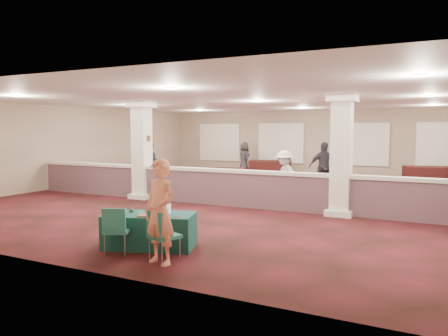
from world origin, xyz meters
The scene contains 32 objects.
ground centered at (0.00, 0.00, 0.00)m, with size 16.00×16.00×0.00m, color #441117.
wall_back centered at (0.00, 8.00, 1.60)m, with size 16.00×0.04×3.20m, color #7E6F57.
wall_front centered at (0.00, -8.00, 1.60)m, with size 16.00×0.04×3.20m, color #7E6F57.
wall_left centered at (-8.00, 0.00, 1.60)m, with size 0.04×16.00×3.20m, color #7E6F57.
ceiling centered at (0.00, 0.00, 3.20)m, with size 16.00×16.00×0.02m, color white.
partition_wall centered at (0.00, -1.50, 0.57)m, with size 15.60×0.28×1.10m.
column_left centered at (-3.50, -1.50, 1.64)m, with size 0.72×0.72×3.20m.
column_right centered at (3.00, -1.50, 1.64)m, with size 0.72×0.72×3.20m.
sconce_left centered at (-3.78, -1.50, 2.00)m, with size 0.12×0.12×0.18m.
sconce_right centered at (-3.22, -1.50, 2.00)m, with size 0.12×0.12×0.18m.
near_table centered at (0.37, -6.36, 0.33)m, with size 1.70×0.85×0.65m, color #0F372C.
conf_chair_main centered at (1.12, -7.07, 0.53)m, with size 0.58×0.58×0.90m.
conf_chair_side centered at (0.15, -7.08, 0.52)m, with size 0.58×0.58×0.88m.
woman centered at (1.17, -7.13, 0.89)m, with size 0.64×0.43×1.79m, color #FC906D.
far_table_front_left centered at (-5.04, 0.30, 0.40)m, with size 1.97×0.99×0.80m, color black.
far_table_front_center centered at (1.93, 0.30, 0.35)m, with size 1.70×0.85×0.69m, color black.
far_table_front_right centered at (2.50, 0.30, 0.36)m, with size 1.76×0.88×0.72m, color black.
far_table_back_left centered at (-2.76, 3.20, 0.34)m, with size 1.68×0.84×0.68m, color black.
far_table_back_center centered at (-2.00, 6.50, 0.40)m, with size 1.97×0.99×0.80m, color black.
far_table_back_right centered at (4.94, 6.36, 0.39)m, with size 1.94×0.97×0.79m, color black.
attendee_a centered at (-5.89, 2.26, 0.87)m, with size 0.84×0.47×1.74m, color black.
attendee_b centered at (0.93, 0.00, 0.81)m, with size 1.04×0.48×1.62m, color beige.
attendee_c centered at (1.55, 2.51, 0.92)m, with size 1.08×0.52×1.85m, color black.
attendee_d centered at (-3.60, 7.00, 0.82)m, with size 0.81×0.44×1.65m, color black.
laptop_base centered at (0.64, -6.31, 0.66)m, with size 0.30×0.21×0.02m, color silver.
laptop_screen centered at (0.61, -6.21, 0.77)m, with size 0.30×0.01×0.20m, color silver.
screen_glow centered at (0.61, -6.22, 0.76)m, with size 0.27×0.00×0.17m, color silver.
knitting centered at (0.49, -6.55, 0.67)m, with size 0.36×0.27×0.03m, color #BA591D.
yarn_cream centered at (-0.06, -6.60, 0.70)m, with size 0.10×0.10×0.10m, color beige.
yarn_red centered at (-0.23, -6.52, 0.70)m, with size 0.09×0.09×0.09m, color maroon.
yarn_grey centered at (-0.04, -6.39, 0.70)m, with size 0.09×0.09×0.09m, color #4C4C51.
scissors centered at (1.01, -6.40, 0.66)m, with size 0.11×0.03×0.01m, color #AF1217.
Camera 1 is at (5.39, -13.13, 2.27)m, focal length 35.00 mm.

